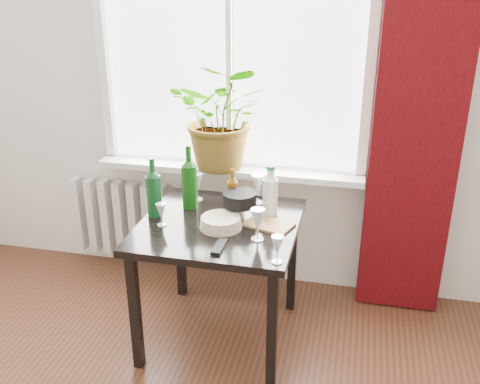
% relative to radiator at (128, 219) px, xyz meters
% --- Properties ---
extents(window, '(1.72, 0.08, 1.62)m').
position_rel_radiator_xyz_m(window, '(0.75, 0.04, 1.22)').
color(window, white).
rests_on(window, ground).
extents(windowsill, '(1.72, 0.20, 0.04)m').
position_rel_radiator_xyz_m(windowsill, '(0.75, -0.03, 0.44)').
color(windowsill, silver).
rests_on(windowsill, ground).
extents(curtain, '(0.50, 0.12, 2.56)m').
position_rel_radiator_xyz_m(curtain, '(1.87, -0.06, 0.92)').
color(curtain, '#350407').
rests_on(curtain, ground).
extents(radiator, '(0.80, 0.10, 0.55)m').
position_rel_radiator_xyz_m(radiator, '(0.00, 0.00, 0.00)').
color(radiator, silver).
rests_on(radiator, ground).
extents(table, '(0.85, 0.85, 0.74)m').
position_rel_radiator_xyz_m(table, '(0.85, -0.63, 0.27)').
color(table, black).
rests_on(table, ground).
extents(potted_plant, '(0.64, 0.56, 0.67)m').
position_rel_radiator_xyz_m(potted_plant, '(0.73, -0.06, 0.80)').
color(potted_plant, '#37691C').
rests_on(potted_plant, windowsill).
extents(wine_bottle_left, '(0.08, 0.08, 0.35)m').
position_rel_radiator_xyz_m(wine_bottle_left, '(0.48, -0.63, 0.53)').
color(wine_bottle_left, '#0B3D18').
rests_on(wine_bottle_left, table).
extents(wine_bottle_right, '(0.10, 0.10, 0.38)m').
position_rel_radiator_xyz_m(wine_bottle_right, '(0.63, -0.47, 0.55)').
color(wine_bottle_right, '#0D420C').
rests_on(wine_bottle_right, table).
extents(bottle_amber, '(0.06, 0.06, 0.25)m').
position_rel_radiator_xyz_m(bottle_amber, '(0.88, -0.45, 0.49)').
color(bottle_amber, brown).
rests_on(bottle_amber, table).
extents(cleaning_bottle, '(0.11, 0.11, 0.30)m').
position_rel_radiator_xyz_m(cleaning_bottle, '(1.10, -0.47, 0.51)').
color(cleaning_bottle, white).
rests_on(cleaning_bottle, table).
extents(wineglass_front_right, '(0.09, 0.09, 0.17)m').
position_rel_radiator_xyz_m(wineglass_front_right, '(1.09, -0.78, 0.45)').
color(wineglass_front_right, white).
rests_on(wineglass_front_right, table).
extents(wineglass_far_right, '(0.07, 0.07, 0.14)m').
position_rel_radiator_xyz_m(wineglass_far_right, '(1.23, -0.99, 0.43)').
color(wineglass_far_right, silver).
rests_on(wineglass_far_right, table).
extents(wineglass_back_center, '(0.10, 0.10, 0.18)m').
position_rel_radiator_xyz_m(wineglass_back_center, '(1.00, -0.33, 0.45)').
color(wineglass_back_center, silver).
rests_on(wineglass_back_center, table).
extents(wineglass_back_left, '(0.08, 0.08, 0.17)m').
position_rel_radiator_xyz_m(wineglass_back_left, '(0.64, -0.36, 0.44)').
color(wineglass_back_left, silver).
rests_on(wineglass_back_left, table).
extents(wineglass_front_left, '(0.06, 0.06, 0.13)m').
position_rel_radiator_xyz_m(wineglass_front_left, '(0.56, -0.74, 0.42)').
color(wineglass_front_left, silver).
rests_on(wineglass_front_left, table).
extents(plate_stack, '(0.26, 0.26, 0.06)m').
position_rel_radiator_xyz_m(plate_stack, '(0.88, -0.69, 0.39)').
color(plate_stack, beige).
rests_on(plate_stack, table).
extents(fondue_pot, '(0.27, 0.25, 0.15)m').
position_rel_radiator_xyz_m(fondue_pot, '(0.94, -0.53, 0.43)').
color(fondue_pot, black).
rests_on(fondue_pot, table).
extents(tv_remote, '(0.05, 0.16, 0.02)m').
position_rel_radiator_xyz_m(tv_remote, '(0.93, -0.91, 0.37)').
color(tv_remote, black).
rests_on(tv_remote, table).
extents(cutting_board, '(0.29, 0.23, 0.01)m').
position_rel_radiator_xyz_m(cutting_board, '(1.12, -0.61, 0.37)').
color(cutting_board, '#AC7B4E').
rests_on(cutting_board, table).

